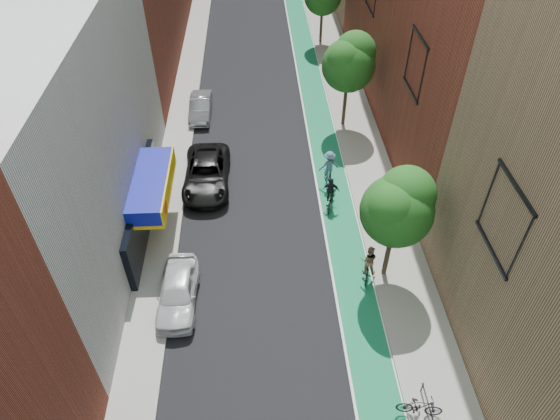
{
  "coord_description": "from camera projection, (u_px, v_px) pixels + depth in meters",
  "views": [
    {
      "loc": [
        -0.57,
        -6.31,
        19.48
      ],
      "look_at": [
        0.52,
        13.54,
        1.5
      ],
      "focal_mm": 32.0,
      "sensor_mm": 36.0,
      "label": 1
    }
  ],
  "objects": [
    {
      "name": "tree_near",
      "position": [
        399.0,
        206.0,
        22.29
      ],
      "size": [
        3.4,
        3.36,
        6.42
      ],
      "color": "#332619",
      "rests_on": "ground"
    },
    {
      "name": "parked_car_black",
      "position": [
        207.0,
        174.0,
        30.29
      ],
      "size": [
        2.71,
        5.84,
        1.62
      ],
      "primitive_type": "imported",
      "rotation": [
        0.0,
        0.0,
        -0.0
      ],
      "color": "black",
      "rests_on": "ground"
    },
    {
      "name": "tree_mid",
      "position": [
        349.0,
        61.0,
        32.5
      ],
      "size": [
        3.55,
        3.53,
        6.74
      ],
      "color": "#332619",
      "rests_on": "ground"
    },
    {
      "name": "cyclist_lane_near",
      "position": [
        368.0,
        265.0,
        24.69
      ],
      "size": [
        0.98,
        1.64,
        2.08
      ],
      "rotation": [
        0.0,
        0.0,
        2.88
      ],
      "color": "black",
      "rests_on": "ground"
    },
    {
      "name": "parked_car_silver",
      "position": [
        201.0,
        107.0,
        36.31
      ],
      "size": [
        1.53,
        4.22,
        1.38
      ],
      "primitive_type": "imported",
      "rotation": [
        0.0,
        0.0,
        -0.02
      ],
      "color": "gray",
      "rests_on": "ground"
    },
    {
      "name": "cyclist_lane_mid",
      "position": [
        331.0,
        197.0,
        28.83
      ],
      "size": [
        1.1,
        1.96,
        1.98
      ],
      "rotation": [
        0.0,
        0.0,
        2.89
      ],
      "color": "black",
      "rests_on": "ground"
    },
    {
      "name": "sidewalk_right",
      "position": [
        351.0,
        110.0,
        37.23
      ],
      "size": [
        3.0,
        68.0,
        0.15
      ],
      "primitive_type": "cube",
      "color": "gray",
      "rests_on": "ground"
    },
    {
      "name": "parked_bike_mid",
      "position": [
        420.0,
        407.0,
        19.48
      ],
      "size": [
        1.89,
        0.83,
        1.1
      ],
      "primitive_type": "imported",
      "rotation": [
        0.0,
        0.0,
        1.39
      ],
      "color": "black",
      "rests_on": "sidewalk_right"
    },
    {
      "name": "parked_car_white",
      "position": [
        178.0,
        291.0,
        23.63
      ],
      "size": [
        1.87,
        4.5,
        1.52
      ],
      "primitive_type": "imported",
      "rotation": [
        0.0,
        0.0,
        -0.01
      ],
      "color": "silver",
      "rests_on": "ground"
    },
    {
      "name": "cyclist_lane_far",
      "position": [
        329.0,
        168.0,
        30.24
      ],
      "size": [
        1.33,
        1.55,
        2.24
      ],
      "rotation": [
        0.0,
        0.0,
        3.32
      ],
      "color": "black",
      "rests_on": "ground"
    },
    {
      "name": "bike_lane",
      "position": [
        317.0,
        111.0,
        37.18
      ],
      "size": [
        2.0,
        68.0,
        0.01
      ],
      "primitive_type": "cube",
      "color": "#157A47",
      "rests_on": "ground"
    },
    {
      "name": "building_left_white",
      "position": [
        37.0,
        142.0,
        23.66
      ],
      "size": [
        8.0,
        20.0,
        12.0
      ],
      "primitive_type": "cube",
      "color": "silver",
      "rests_on": "ground"
    },
    {
      "name": "sidewalk_left",
      "position": [
        182.0,
        114.0,
        36.72
      ],
      "size": [
        2.0,
        68.0,
        0.15
      ],
      "primitive_type": "cube",
      "color": "gray",
      "rests_on": "ground"
    }
  ]
}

